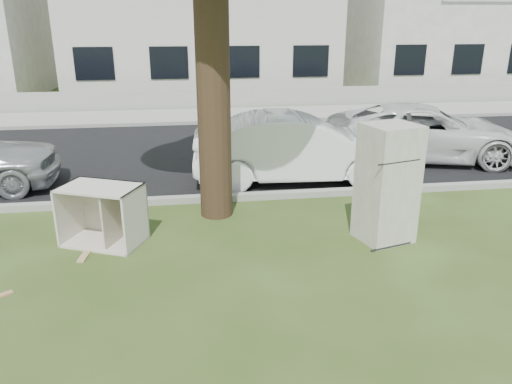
{
  "coord_description": "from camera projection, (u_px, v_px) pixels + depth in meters",
  "views": [
    {
      "loc": [
        -0.86,
        -6.21,
        3.2
      ],
      "look_at": [
        0.11,
        0.6,
        0.79
      ],
      "focal_mm": 35.0,
      "sensor_mm": 36.0,
      "label": 1
    }
  ],
  "objects": [
    {
      "name": "ground",
      "position": [
        254.0,
        260.0,
        6.97
      ],
      "size": [
        120.0,
        120.0,
        0.0
      ],
      "primitive_type": "plane",
      "color": "#304117"
    },
    {
      "name": "road",
      "position": [
        221.0,
        152.0,
        12.58
      ],
      "size": [
        120.0,
        7.0,
        0.01
      ],
      "primitive_type": "cube",
      "color": "black",
      "rests_on": "ground"
    },
    {
      "name": "kerb_near",
      "position": [
        236.0,
        200.0,
        9.26
      ],
      "size": [
        120.0,
        0.18,
        0.12
      ],
      "primitive_type": "cube",
      "color": "gray",
      "rests_on": "ground"
    },
    {
      "name": "kerb_far",
      "position": [
        213.0,
        124.0,
        15.9
      ],
      "size": [
        120.0,
        0.18,
        0.12
      ],
      "primitive_type": "cube",
      "color": "gray",
      "rests_on": "ground"
    },
    {
      "name": "sidewalk",
      "position": [
        210.0,
        116.0,
        17.25
      ],
      "size": [
        120.0,
        2.8,
        0.01
      ],
      "primitive_type": "cube",
      "color": "gray",
      "rests_on": "ground"
    },
    {
      "name": "low_wall",
      "position": [
        208.0,
        99.0,
        18.63
      ],
      "size": [
        120.0,
        0.15,
        0.7
      ],
      "primitive_type": "cube",
      "color": "gray",
      "rests_on": "ground"
    },
    {
      "name": "townhouse_center",
      "position": [
        200.0,
        5.0,
        22.1
      ],
      "size": [
        11.22,
        8.16,
        7.44
      ],
      "color": "beige",
      "rests_on": "ground"
    },
    {
      "name": "townhouse_right",
      "position": [
        452.0,
        13.0,
        23.8
      ],
      "size": [
        10.2,
        8.16,
        6.84
      ],
      "color": "silver",
      "rests_on": "ground"
    },
    {
      "name": "fridge",
      "position": [
        387.0,
        184.0,
        7.36
      ],
      "size": [
        0.88,
        0.85,
        1.77
      ],
      "primitive_type": "cube",
      "rotation": [
        0.0,
        0.0,
        0.27
      ],
      "color": "beige",
      "rests_on": "ground"
    },
    {
      "name": "cabinet",
      "position": [
        102.0,
        215.0,
        7.37
      ],
      "size": [
        1.33,
        1.11,
        0.89
      ],
      "primitive_type": "cube",
      "rotation": [
        0.0,
        0.0,
        -0.42
      ],
      "color": "beige",
      "rests_on": "ground"
    },
    {
      "name": "plank_c",
      "position": [
        90.0,
        248.0,
        7.31
      ],
      "size": [
        0.22,
        0.91,
        0.02
      ],
      "primitive_type": "cube",
      "rotation": [
        0.0,
        0.0,
        1.44
      ],
      "color": "tan",
      "rests_on": "ground"
    },
    {
      "name": "car_center",
      "position": [
        297.0,
        148.0,
        10.16
      ],
      "size": [
        4.29,
        1.69,
        1.39
      ],
      "primitive_type": "imported",
      "rotation": [
        0.0,
        0.0,
        1.52
      ],
      "color": "white",
      "rests_on": "ground"
    },
    {
      "name": "car_right",
      "position": [
        425.0,
        132.0,
        11.78
      ],
      "size": [
        5.03,
        3.29,
        1.29
      ],
      "primitive_type": "imported",
      "rotation": [
        0.0,
        0.0,
        1.3
      ],
      "color": "silver",
      "rests_on": "ground"
    }
  ]
}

